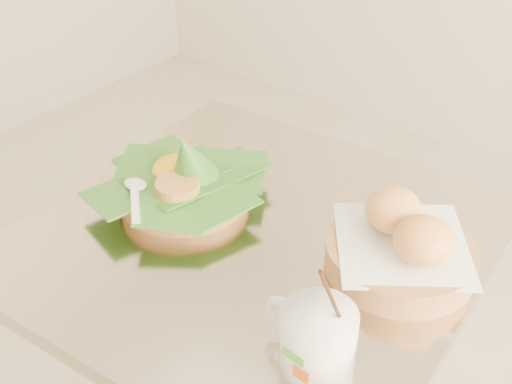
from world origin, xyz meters
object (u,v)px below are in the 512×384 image
Objects in this scene: rice_basket at (183,181)px; bread_basket at (402,247)px; coffee_mug at (316,336)px; cafe_table at (255,327)px.

rice_basket is 0.39m from bread_basket.
rice_basket is 1.68× the size of coffee_mug.
cafe_table is 0.30m from rice_basket.
cafe_table is 0.38m from coffee_mug.
coffee_mug is (0.38, -0.16, 0.01)m from rice_basket.
rice_basket is at bearing -179.63° from cafe_table.
rice_basket reaches higher than bread_basket.
bread_basket is 1.58× the size of coffee_mug.
bread_basket is (0.39, 0.07, 0.00)m from rice_basket.
rice_basket is 1.07× the size of bread_basket.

